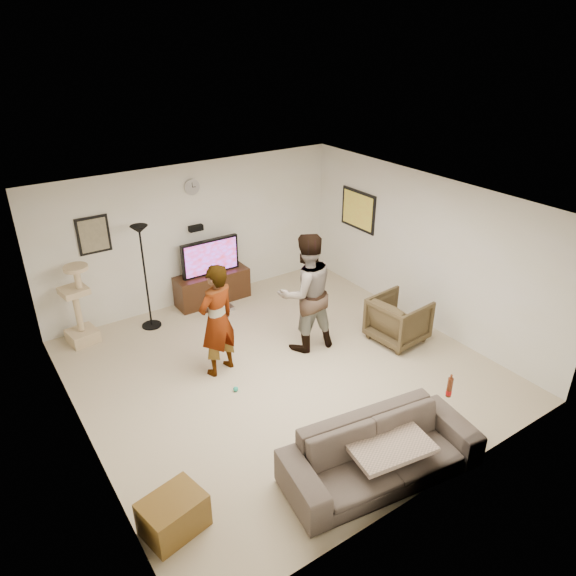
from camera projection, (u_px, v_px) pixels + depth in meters
floor at (282, 370)px, 7.77m from camera, size 5.50×5.50×0.02m
ceiling at (281, 204)px, 6.65m from camera, size 5.50×5.50×0.02m
wall_back at (195, 234)px, 9.25m from camera, size 5.50×0.04×2.50m
wall_front at (436, 400)px, 5.17m from camera, size 5.50×0.04×2.50m
wall_left at (73, 357)px, 5.83m from camera, size 0.04×5.50×2.50m
wall_right at (423, 250)px, 8.59m from camera, size 0.04×5.50×2.50m
wall_clock at (192, 187)px, 8.85m from camera, size 0.26×0.04×0.26m
wall_speaker at (196, 228)px, 9.15m from camera, size 0.25×0.10×0.10m
picture_back at (94, 235)px, 8.23m from camera, size 0.42×0.03×0.52m
picture_right at (358, 210)px, 9.65m from camera, size 0.03×0.78×0.62m
tv_stand at (212, 287)px, 9.58m from camera, size 1.34×0.45×0.56m
console_box at (221, 308)px, 9.37m from camera, size 0.40×0.30×0.07m
tv at (210, 257)px, 9.31m from camera, size 1.07×0.08×0.63m
tv_screen at (211, 258)px, 9.28m from camera, size 0.98×0.01×0.56m
floor_lamp at (146, 278)px, 8.50m from camera, size 0.32×0.32×1.77m
cat_tree at (77, 305)px, 8.16m from camera, size 0.48×0.48×1.32m
person_left at (217, 320)px, 7.37m from camera, size 0.70×0.56×1.68m
person_right at (306, 293)px, 7.92m from camera, size 1.00×0.82×1.87m
sofa at (381, 452)px, 5.81m from camera, size 2.32×1.18×0.65m
throw_blanket at (387, 442)px, 5.79m from camera, size 1.00×0.83×0.06m
beer_bottle at (450, 387)px, 6.12m from camera, size 0.06×0.06×0.25m
armchair at (398, 320)px, 8.34m from camera, size 0.87×0.85×0.73m
side_table at (173, 515)px, 5.22m from camera, size 0.68×0.56×0.40m
toy_ball at (236, 389)px, 7.29m from camera, size 0.07×0.07×0.07m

